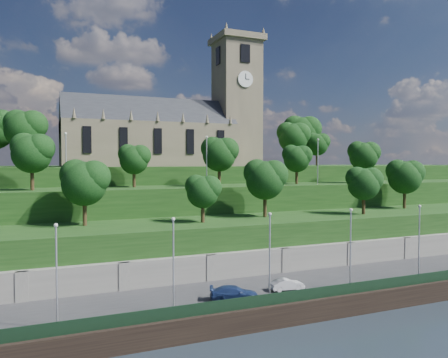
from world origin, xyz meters
name	(u,v)px	position (x,y,z in m)	size (l,w,h in m)	color
ground	(300,324)	(0.00, 0.00, 0.00)	(320.00, 320.00, 0.00)	black
promenade	(270,297)	(0.00, 6.00, 1.00)	(160.00, 12.00, 2.00)	#2D2D30
quay_wall	(300,313)	(0.00, -0.05, 1.10)	(160.00, 0.50, 2.20)	black
fence	(297,296)	(0.00, 0.60, 2.60)	(160.00, 0.10, 1.20)	black
retaining_wall	(247,271)	(0.00, 11.97, 2.50)	(160.00, 2.10, 5.00)	slate
embankment_lower	(227,249)	(0.00, 18.00, 4.00)	(160.00, 12.00, 8.00)	#173812
embankment_upper	(200,224)	(0.00, 29.00, 6.00)	(160.00, 10.00, 12.00)	#173812
hilltop	(165,203)	(0.00, 50.00, 7.50)	(160.00, 32.00, 15.00)	#173812
church	(174,127)	(0.79, 45.98, 22.52)	(38.60, 12.35, 27.60)	brown
trees_lower	(261,180)	(5.42, 18.58, 13.21)	(69.10, 9.14, 8.23)	#2F2212
trees_upper	(221,154)	(3.13, 27.98, 17.02)	(60.38, 7.78, 7.75)	#2F2212
trees_hilltop	(184,132)	(2.50, 45.50, 21.62)	(74.25, 16.89, 11.48)	#2F2212
lamp_posts_promenade	(270,250)	(-2.00, 2.50, 7.01)	(60.36, 0.36, 8.77)	#B2B2B7
lamp_posts_upper	(207,157)	(0.00, 26.00, 16.48)	(40.36, 0.36, 7.76)	#B2B2B7
car_middle	(287,284)	(1.18, 4.48, 2.61)	(1.30, 3.73, 1.23)	#B8B6BC
car_right	(234,293)	(-5.45, 3.54, 2.71)	(1.98, 4.87, 1.41)	navy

